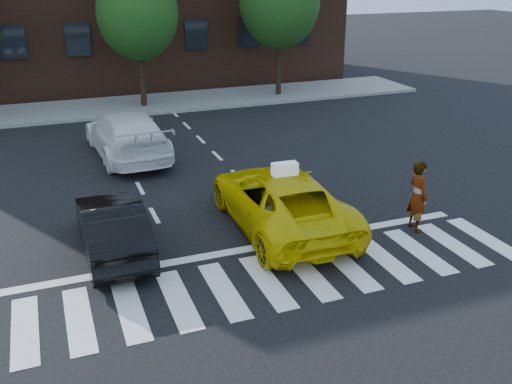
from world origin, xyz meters
TOP-DOWN VIEW (x-y plane):
  - ground at (0.00, 0.00)m, footprint 120.00×120.00m
  - crosswalk at (0.00, 0.00)m, footprint 13.00×2.40m
  - stop_line at (0.00, 1.60)m, footprint 12.00×0.30m
  - sidewalk_far at (0.00, 17.50)m, footprint 30.00×4.00m
  - tree_mid at (0.53, 17.00)m, footprint 3.69×3.69m
  - taxi at (1.40, 2.50)m, footprint 2.67×5.58m
  - black_sedan at (-2.93, 2.64)m, footprint 1.46×4.10m
  - white_suv at (-1.40, 9.95)m, footprint 2.65×5.75m
  - woman at (4.63, 1.10)m, footprint 0.47×0.70m
  - dog at (2.97, 1.05)m, footprint 0.52×0.30m
  - taxi_sign at (1.40, 2.30)m, footprint 0.66×0.29m

SIDE VIEW (x-z plane):
  - ground at x=0.00m, z-range 0.00..0.00m
  - crosswalk at x=0.00m, z-range 0.00..0.01m
  - stop_line at x=0.00m, z-range 0.00..0.01m
  - sidewalk_far at x=0.00m, z-range 0.00..0.15m
  - dog at x=2.97m, z-range 0.03..0.33m
  - black_sedan at x=-2.93m, z-range 0.00..1.35m
  - taxi at x=1.40m, z-range 0.00..1.54m
  - white_suv at x=-1.40m, z-range 0.00..1.63m
  - woman at x=4.63m, z-range 0.00..1.89m
  - taxi_sign at x=1.40m, z-range 1.54..1.86m
  - tree_mid at x=0.53m, z-range 1.30..8.40m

